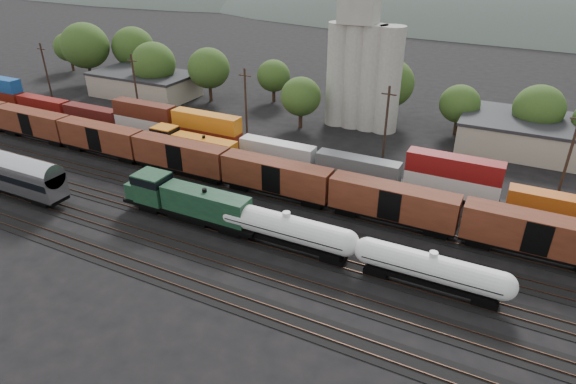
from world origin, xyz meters
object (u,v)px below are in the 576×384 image
at_px(tank_car_a, 286,229).
at_px(grain_silo, 363,65).
at_px(orange_locomotive, 189,145).
at_px(green_locomotive, 183,200).

xyz_separation_m(tank_car_a, grain_silo, (-5.94, 41.00, 8.67)).
height_order(tank_car_a, orange_locomotive, orange_locomotive).
height_order(green_locomotive, tank_car_a, green_locomotive).
bearing_deg(orange_locomotive, grain_silo, 54.65).
bearing_deg(orange_locomotive, tank_car_a, -31.60).
xyz_separation_m(green_locomotive, grain_silo, (7.89, 41.00, 8.46)).
relative_size(green_locomotive, tank_car_a, 1.13).
bearing_deg(green_locomotive, tank_car_a, 0.00).
relative_size(orange_locomotive, grain_silo, 0.61).
relative_size(green_locomotive, orange_locomotive, 1.06).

